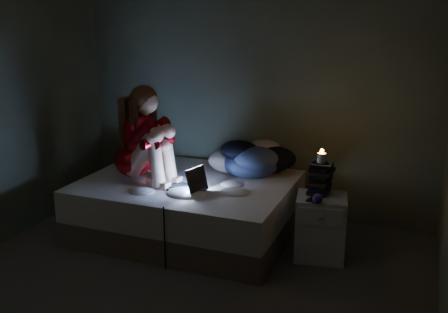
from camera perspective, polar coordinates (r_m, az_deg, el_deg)
The scene contains 12 objects.
floor at distance 3.89m, azimuth -6.32°, elevation -15.29°, with size 3.60×3.80×0.02m, color #484644.
wall_back at distance 5.15m, azimuth 3.23°, elevation 7.99°, with size 3.60×0.02×2.60m, color #44483A.
bed at distance 4.80m, azimuth -3.97°, elevation -5.52°, with size 1.85×1.38×0.51m, color #B8B3A8, non-canonical shape.
pillow at distance 5.22m, azimuth -9.07°, elevation -0.30°, with size 0.41×0.29×0.12m, color silver.
woman at distance 4.70m, azimuth -9.89°, elevation 2.60°, with size 0.54×0.35×0.87m, color #71000C, non-canonical shape.
laptop at distance 4.44m, azimuth -4.37°, elevation -2.25°, with size 0.33×0.23×0.23m, color black, non-canonical shape.
clothes_pile at distance 4.83m, azimuth 2.82°, elevation -0.01°, with size 0.58×0.47×0.35m, color navy, non-canonical shape.
nightstand at distance 4.41m, azimuth 10.48°, elevation -7.58°, with size 0.40×0.36×0.53m, color silver.
book_stack at distance 4.35m, azimuth 10.49°, elevation -2.39°, with size 0.19×0.25×0.25m, color black, non-canonical shape.
candle at distance 4.31m, azimuth 10.60°, elevation -0.31°, with size 0.07×0.07×0.08m, color beige.
phone at distance 4.24m, azimuth 9.55°, elevation -4.54°, with size 0.07×0.14×0.01m, color black.
blue_orb at distance 4.15m, azimuth 9.79°, elevation -4.50°, with size 0.08×0.08×0.08m, color #392A83.
Camera 1 is at (1.60, -2.93, 1.99)m, focal length 41.85 mm.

